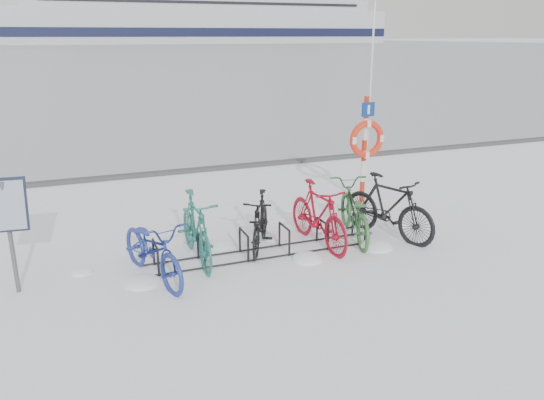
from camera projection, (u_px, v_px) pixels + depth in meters
The scene contains 14 objects.
ground at pixel (264, 254), 8.91m from camera, with size 900.00×900.00×0.00m, color white.
ice_sheet at pixel (70, 48), 146.90m from camera, with size 400.00×298.00×0.02m, color #A0ADB4.
quay_edge at pixel (188, 171), 14.15m from camera, with size 400.00×0.25×0.10m, color #3F3F42.
bike_rack at pixel (264, 244), 8.86m from camera, with size 4.00×0.48×0.46m.
info_board at pixel (6, 212), 7.22m from camera, with size 0.58×0.27×1.69m.
lifebuoy_station at pixel (366, 139), 11.25m from camera, with size 0.80×0.23×4.17m.
cruise_ferry at pixel (203, 8), 219.26m from camera, with size 155.72×29.33×51.17m.
bike_0 at pixel (153, 246), 7.90m from camera, with size 0.67×1.92×1.01m, color navy.
bike_1 at pixel (196, 227), 8.53m from camera, with size 0.54×1.89×1.14m, color #216E60.
bike_2 at pixel (260, 220), 9.06m from camera, with size 0.47×1.65×0.99m, color black.
bike_3 at pixel (318, 213), 9.17m from camera, with size 0.54×1.90×1.14m, color maroon.
bike_4 at pixel (354, 209), 9.55m from camera, with size 0.69×1.97×1.04m, color #326935.
bike_5 at pixel (388, 205), 9.53m from camera, with size 0.55×1.96×1.18m, color black.
snow_drifts at pixel (292, 249), 9.10m from camera, with size 6.22×1.64×0.21m.
Camera 1 is at (-2.85, -7.73, 3.52)m, focal length 35.00 mm.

